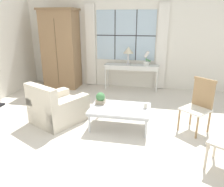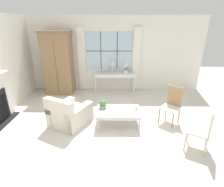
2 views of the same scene
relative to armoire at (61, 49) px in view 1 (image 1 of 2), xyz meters
The scene contains 11 objects.
ground_plane 3.41m from the armoire, 54.51° to the right, with size 14.00×14.00×0.00m, color silver.
wall_back_windowed 1.93m from the armoire, 12.32° to the left, with size 7.20×0.14×2.80m.
armoire is the anchor object (origin of this frame).
console_table 2.16m from the armoire, ahead, with size 1.57×0.41×0.74m.
table_lamp 2.00m from the armoire, ahead, with size 0.29×0.29×0.52m.
potted_orchid 2.53m from the armoire, ahead, with size 0.21×0.16×0.41m.
armchair_upholstered 2.64m from the armoire, 69.29° to the right, with size 1.17×1.22×0.84m.
side_chair_wooden 4.24m from the armoire, 30.94° to the right, with size 0.62×0.62×0.99m.
coffee_table 3.27m from the armoire, 47.05° to the right, with size 1.13×0.76×0.40m.
potted_plant_small 2.88m from the armoire, 51.48° to the right, with size 0.18×0.18×0.23m.
pillar_candle 3.55m from the armoire, 40.74° to the right, with size 0.09×0.09×0.13m.
Camera 1 is at (0.91, -3.50, 2.00)m, focal length 35.00 mm.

